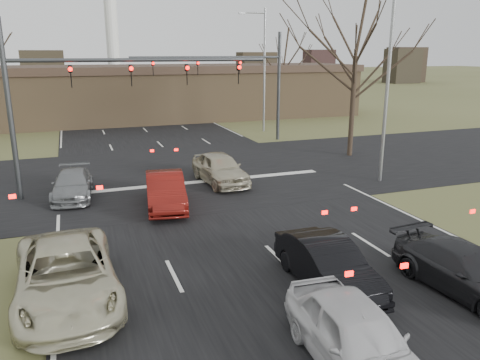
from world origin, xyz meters
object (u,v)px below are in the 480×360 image
Objects in this scene: building at (153,92)px; car_red_ahead at (165,191)px; streetlight_right_far at (262,64)px; car_charcoal_sedan at (466,270)px; car_silver_ahead at (220,168)px; car_silver_suv at (66,275)px; car_white_sedan at (356,338)px; car_grey_ahead at (72,185)px; car_black_hatch at (327,264)px; mast_arm_near at (86,86)px; mast_arm_far at (244,74)px; streetlight_right_near at (386,72)px.

building is 28.80m from car_red_ahead.
streetlight_right_far is at bearing 63.70° from car_red_ahead.
car_silver_ahead is at bearing 97.81° from car_charcoal_sedan.
car_silver_suv reaches higher than car_white_sedan.
car_charcoal_sedan is 1.07× the size of car_grey_ahead.
car_red_ahead is (-2.93, 8.75, 0.05)m from car_black_hatch.
mast_arm_near is at bearing -106.13° from building.
car_silver_ahead is (7.19, 0.00, 0.17)m from car_grey_ahead.
car_grey_ahead is at bearing 86.16° from car_silver_suv.
car_grey_ahead is (-5.43, 15.05, -0.14)m from car_white_sedan.
car_white_sedan is 3.64m from car_black_hatch.
streetlight_right_far reaches higher than building.
mast_arm_far is at bearing -74.42° from building.
building is 40.69m from car_white_sedan.
streetlight_right_near is 2.21× the size of car_charcoal_sedan.
car_silver_ahead is at bearing -4.60° from mast_arm_near.
car_red_ahead is at bearing 101.18° from car_white_sedan.
car_black_hatch is at bearing -104.40° from mast_arm_far.
car_silver_ahead reaches higher than car_red_ahead.
streetlight_right_near is 16.52m from car_white_sedan.
mast_arm_far reaches higher than car_charcoal_sedan.
mast_arm_far is at bearing 76.40° from car_black_hatch.
mast_arm_far reaches higher than car_silver_ahead.
mast_arm_far is at bearing 41.22° from mast_arm_near.
car_red_ahead is 4.47m from car_silver_ahead.
streetlight_right_near reaches higher than car_white_sedan.
car_charcoal_sedan is at bearing -114.23° from streetlight_right_near.
car_white_sedan is (-9.61, -12.55, -4.83)m from streetlight_right_near.
streetlight_right_far is at bearing 88.32° from streetlight_right_near.
car_silver_suv is 7.20m from car_black_hatch.
streetlight_right_far is at bearing 43.89° from mast_arm_near.
building is 9.92× the size of car_black_hatch.
car_black_hatch is (-8.32, -9.14, -4.88)m from streetlight_right_near.
streetlight_right_near is 2.20× the size of car_red_ahead.
mast_arm_far reaches higher than building.
car_black_hatch is (7.00, -1.70, -0.08)m from car_silver_suv.
car_white_sedan is at bearing -105.26° from mast_arm_far.
car_charcoal_sedan is 0.98× the size of car_silver_ahead.
mast_arm_near reaches higher than car_white_sedan.
mast_arm_far reaches higher than car_grey_ahead.
building is at bearing 103.69° from streetlight_right_near.
building is 15.75m from mast_arm_far.
car_silver_ahead is (3.41, 2.90, 0.04)m from car_red_ahead.
mast_arm_near is at bearing 109.44° from car_white_sedan.
car_black_hatch is at bearing -54.83° from car_grey_ahead.
mast_arm_far reaches higher than car_silver_suv.
building is at bearing 74.34° from car_silver_suv.
streetlight_right_near is 13.29m from car_black_hatch.
car_black_hatch is 1.01× the size of car_grey_ahead.
car_charcoal_sedan is at bearing -56.06° from mast_arm_near.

